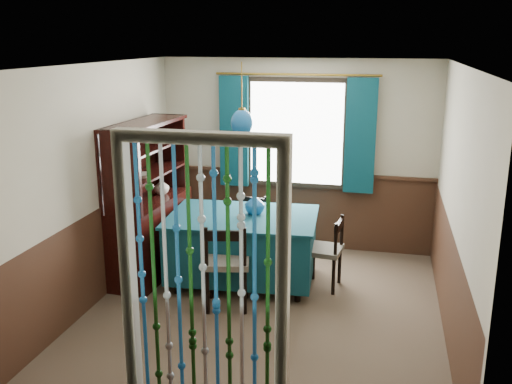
% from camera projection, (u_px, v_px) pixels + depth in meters
% --- Properties ---
extents(floor, '(4.00, 4.00, 0.00)m').
position_uv_depth(floor, '(264.00, 310.00, 5.93)').
color(floor, brown).
rests_on(floor, ground).
extents(ceiling, '(4.00, 4.00, 0.00)m').
position_uv_depth(ceiling, '(265.00, 65.00, 5.28)').
color(ceiling, silver).
rests_on(ceiling, ground).
extents(wall_back, '(3.60, 0.00, 3.60)m').
position_uv_depth(wall_back, '(297.00, 155.00, 7.49)').
color(wall_back, '#BDB39B').
rests_on(wall_back, ground).
extents(wall_front, '(3.60, 0.00, 3.60)m').
position_uv_depth(wall_front, '(200.00, 274.00, 3.72)').
color(wall_front, '#BDB39B').
rests_on(wall_front, ground).
extents(wall_left, '(0.00, 4.00, 4.00)m').
position_uv_depth(wall_left, '(98.00, 184.00, 6.00)').
color(wall_left, '#BDB39B').
rests_on(wall_left, ground).
extents(wall_right, '(0.00, 4.00, 4.00)m').
position_uv_depth(wall_right, '(457.00, 206.00, 5.21)').
color(wall_right, '#BDB39B').
rests_on(wall_right, ground).
extents(wainscot_back, '(3.60, 0.00, 3.60)m').
position_uv_depth(wainscot_back, '(295.00, 210.00, 7.67)').
color(wainscot_back, '#3E2417').
rests_on(wainscot_back, ground).
extents(wainscot_front, '(3.60, 0.00, 3.60)m').
position_uv_depth(wainscot_front, '(204.00, 374.00, 3.93)').
color(wainscot_front, '#3E2417').
rests_on(wainscot_front, ground).
extents(wainscot_left, '(0.00, 4.00, 4.00)m').
position_uv_depth(wainscot_left, '(104.00, 251.00, 6.19)').
color(wainscot_left, '#3E2417').
rests_on(wainscot_left, ground).
extents(wainscot_right, '(0.00, 4.00, 4.00)m').
position_uv_depth(wainscot_right, '(448.00, 282.00, 5.41)').
color(wainscot_right, '#3E2417').
rests_on(wainscot_right, ground).
extents(window, '(1.32, 0.12, 1.42)m').
position_uv_depth(window, '(296.00, 133.00, 7.36)').
color(window, black).
rests_on(window, wall_back).
extents(doorway, '(1.16, 0.12, 2.18)m').
position_uv_depth(doorway, '(204.00, 298.00, 3.83)').
color(doorway, silver).
rests_on(doorway, ground).
extents(dining_table, '(1.74, 1.26, 0.80)m').
position_uv_depth(dining_table, '(243.00, 244.00, 6.52)').
color(dining_table, '#0D3946').
rests_on(dining_table, floor).
extents(chair_near, '(0.55, 0.53, 0.93)m').
position_uv_depth(chair_near, '(227.00, 263.00, 5.88)').
color(chair_near, black).
rests_on(chair_near, floor).
extents(chair_far, '(0.46, 0.44, 0.80)m').
position_uv_depth(chair_far, '(250.00, 226.00, 7.23)').
color(chair_far, black).
rests_on(chair_far, floor).
extents(chair_left, '(0.43, 0.45, 0.86)m').
position_uv_depth(chair_left, '(161.00, 238.00, 6.71)').
color(chair_left, black).
rests_on(chair_left, floor).
extents(chair_right, '(0.43, 0.45, 0.82)m').
position_uv_depth(chair_right, '(326.00, 250.00, 6.38)').
color(chair_right, black).
rests_on(chair_right, floor).
extents(sideboard, '(0.55, 1.42, 1.83)m').
position_uv_depth(sideboard, '(150.00, 223.00, 6.74)').
color(sideboard, black).
rests_on(sideboard, floor).
extents(pendant_lamp, '(0.24, 0.24, 0.80)m').
position_uv_depth(pendant_lamp, '(242.00, 123.00, 6.16)').
color(pendant_lamp, olive).
rests_on(pendant_lamp, ceiling).
extents(vase_table, '(0.25, 0.25, 0.22)m').
position_uv_depth(vase_table, '(255.00, 205.00, 6.47)').
color(vase_table, '#134D84').
rests_on(vase_table, dining_table).
extents(bowl_shelf, '(0.28, 0.28, 0.05)m').
position_uv_depth(bowl_shelf, '(141.00, 175.00, 6.29)').
color(bowl_shelf, beige).
rests_on(bowl_shelf, sideboard).
extents(vase_sideboard, '(0.23, 0.23, 0.21)m').
position_uv_depth(vase_sideboard, '(162.00, 185.00, 6.88)').
color(vase_sideboard, beige).
rests_on(vase_sideboard, sideboard).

